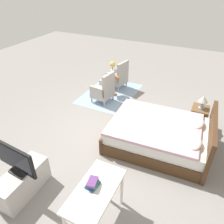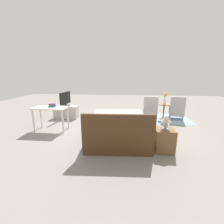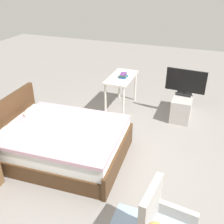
{
  "view_description": "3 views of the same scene",
  "coord_description": "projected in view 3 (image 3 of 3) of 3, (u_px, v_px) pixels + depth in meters",
  "views": [
    {
      "loc": [
        3.65,
        1.68,
        3.33
      ],
      "look_at": [
        0.02,
        -0.08,
        0.7
      ],
      "focal_mm": 35.0,
      "sensor_mm": 36.0,
      "label": 1
    },
    {
      "loc": [
        -0.36,
        4.99,
        1.78
      ],
      "look_at": [
        0.07,
        0.3,
        0.57
      ],
      "focal_mm": 24.0,
      "sensor_mm": 36.0,
      "label": 2
    },
    {
      "loc": [
        -3.33,
        -1.15,
        2.89
      ],
      "look_at": [
        0.28,
        0.2,
        0.8
      ],
      "focal_mm": 42.0,
      "sensor_mm": 36.0,
      "label": 3
    }
  ],
  "objects": [
    {
      "name": "vanity_desk",
      "position": [
        121.0,
        81.0,
        6.0
      ],
      "size": [
        1.04,
        0.52,
        0.76
      ],
      "color": "silver",
      "rests_on": "ground_plane"
    },
    {
      "name": "tv_stand",
      "position": [
        182.0,
        105.0,
        5.82
      ],
      "size": [
        0.96,
        0.4,
        0.5
      ],
      "color": "#B7B2AD",
      "rests_on": "ground_plane"
    },
    {
      "name": "tv_flatscreen",
      "position": [
        186.0,
        82.0,
        5.56
      ],
      "size": [
        0.23,
        0.84,
        0.57
      ],
      "color": "black",
      "rests_on": "tv_stand"
    },
    {
      "name": "ground_plane",
      "position": [
        117.0,
        162.0,
        4.48
      ],
      "size": [
        16.0,
        16.0,
        0.0
      ],
      "primitive_type": "plane",
      "color": "gray"
    },
    {
      "name": "book_stack",
      "position": [
        123.0,
        75.0,
        5.86
      ],
      "size": [
        0.21,
        0.17,
        0.1
      ],
      "color": "#284C8E",
      "rests_on": "vanity_desk"
    },
    {
      "name": "bed",
      "position": [
        59.0,
        141.0,
        4.51
      ],
      "size": [
        1.69,
        2.2,
        0.96
      ],
      "color": "#472D19",
      "rests_on": "ground_plane"
    }
  ]
}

